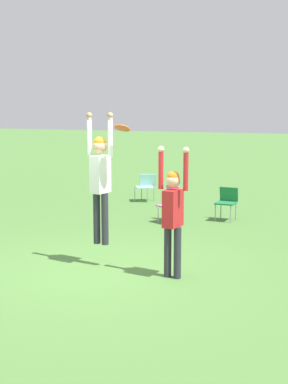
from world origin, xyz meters
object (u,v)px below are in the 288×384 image
(person_defending, at_px, (173,209))
(frisbee, at_px, (122,128))
(camping_chair_2, at_px, (227,200))
(camping_chair_4, at_px, (146,185))
(camping_chair_3, at_px, (172,201))
(person_jumping, at_px, (100,175))

(person_defending, distance_m, frisbee, 1.55)
(camping_chair_2, distance_m, camping_chair_4, 3.51)
(camping_chair_3, xyz_separation_m, camping_chair_4, (-2.01, 2.44, -0.02))
(person_defending, xyz_separation_m, camping_chair_3, (-1.90, 3.98, -0.61))
(person_defending, relative_size, camping_chair_4, 2.64)
(frisbee, height_order, camping_chair_3, frisbee)
(person_jumping, distance_m, frisbee, 0.94)
(camping_chair_2, height_order, camping_chair_3, camping_chair_3)
(camping_chair_4, bearing_deg, person_jumping, 76.33)
(camping_chair_4, bearing_deg, camping_chair_2, 117.35)
(camping_chair_2, distance_m, camping_chair_3, 1.38)
(person_defending, height_order, camping_chair_3, person_defending)
(person_defending, bearing_deg, camping_chair_4, -147.24)
(person_jumping, bearing_deg, frisbee, -99.13)
(frisbee, xyz_separation_m, camping_chair_2, (0.10, 4.87, -1.88))
(person_jumping, relative_size, camping_chair_2, 2.77)
(person_jumping, bearing_deg, person_defending, -90.00)
(camping_chair_3, bearing_deg, person_jumping, 123.76)
(person_jumping, xyz_separation_m, frisbee, (0.49, -0.09, 0.79))
(person_jumping, height_order, frisbee, person_jumping)
(person_jumping, bearing_deg, camping_chair_2, -5.54)
(camping_chair_3, bearing_deg, frisbee, 130.31)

